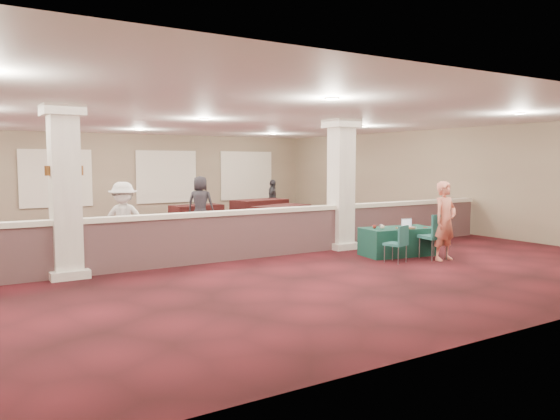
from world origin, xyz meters
TOP-DOWN VIEW (x-y plane):
  - ground at (0.00, 0.00)m, footprint 16.00×16.00m
  - wall_back at (0.00, 8.00)m, footprint 16.00×0.04m
  - wall_front at (0.00, -8.00)m, footprint 16.00×0.04m
  - wall_right at (8.00, 0.00)m, footprint 0.04×16.00m
  - ceiling at (0.00, 0.00)m, footprint 16.00×16.00m
  - partition_wall at (0.00, -1.50)m, footprint 15.60×0.28m
  - column_left at (-3.50, -1.50)m, footprint 0.72×0.72m
  - column_right at (3.00, -1.50)m, footprint 0.72×0.72m
  - sconce_left at (-3.78, -1.50)m, footprint 0.12×0.12m
  - sconce_right at (-3.22, -1.50)m, footprint 0.12×0.12m
  - near_table at (3.50, -3.00)m, footprint 1.80×1.12m
  - conf_chair_main at (3.81, -3.87)m, footprint 0.57×0.57m
  - conf_chair_side at (2.82, -3.71)m, footprint 0.50×0.50m
  - woman at (3.90, -4.02)m, footprint 0.65×0.45m
  - far_table_front_center at (-0.70, 0.30)m, footprint 2.11×1.33m
  - far_table_front_right at (3.73, 2.40)m, footprint 2.17×1.62m
  - far_table_back_center at (2.00, 5.14)m, footprint 1.78×1.00m
  - far_table_back_right at (4.39, 4.94)m, footprint 2.12×1.30m
  - attendee_b at (-2.00, 0.00)m, footprint 1.21×0.91m
  - attendee_c at (5.33, 5.58)m, footprint 0.92×0.91m
  - attendee_d at (1.50, 3.66)m, footprint 0.94×0.91m
  - laptop_base at (3.75, -3.09)m, footprint 0.32×0.25m
  - laptop_screen at (3.77, -2.99)m, footprint 0.29×0.06m
  - screen_glow at (3.77, -3.00)m, footprint 0.26×0.05m
  - knitting at (3.50, -3.22)m, footprint 0.39×0.32m
  - yarn_cream at (3.01, -3.00)m, footprint 0.10×0.10m
  - yarn_red at (2.90, -2.85)m, footprint 0.09×0.09m
  - yarn_grey at (3.13, -2.83)m, footprint 0.09×0.09m
  - scissors at (4.02, -3.34)m, footprint 0.11×0.04m

SIDE VIEW (x-z plane):
  - ground at x=0.00m, z-range 0.00..0.00m
  - near_table at x=3.50m, z-range 0.00..0.64m
  - far_table_back_center at x=2.00m, z-range 0.00..0.70m
  - far_table_front_right at x=3.73m, z-range 0.00..0.79m
  - far_table_front_center at x=-0.70m, z-range 0.00..0.80m
  - far_table_back_right at x=4.39m, z-range 0.00..0.81m
  - conf_chair_side at x=2.82m, z-range 0.07..0.88m
  - partition_wall at x=0.00m, z-range 0.02..1.12m
  - conf_chair_main at x=3.81m, z-range 0.09..1.11m
  - scissors at x=4.02m, z-range 0.64..0.65m
  - laptop_base at x=3.75m, z-range 0.64..0.66m
  - knitting at x=3.50m, z-range 0.64..0.67m
  - yarn_red at x=2.90m, z-range 0.64..0.73m
  - yarn_grey at x=3.13m, z-range 0.64..0.74m
  - yarn_cream at x=3.01m, z-range 0.64..0.74m
  - screen_glow at x=3.77m, z-range 0.66..0.83m
  - attendee_c at x=5.33m, z-range 0.00..1.50m
  - laptop_screen at x=3.77m, z-range 0.66..0.85m
  - attendee_b at x=-2.00m, z-range 0.00..1.72m
  - attendee_d at x=1.50m, z-range 0.00..1.73m
  - woman at x=3.90m, z-range 0.00..1.74m
  - wall_back at x=0.00m, z-range 0.00..3.20m
  - wall_front at x=0.00m, z-range 0.00..3.20m
  - wall_right at x=8.00m, z-range 0.00..3.20m
  - column_left at x=-3.50m, z-range 0.04..3.24m
  - column_right at x=3.00m, z-range 0.04..3.24m
  - sconce_left at x=-3.78m, z-range 1.91..2.09m
  - sconce_right at x=-3.22m, z-range 1.91..2.09m
  - ceiling at x=0.00m, z-range 3.19..3.21m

